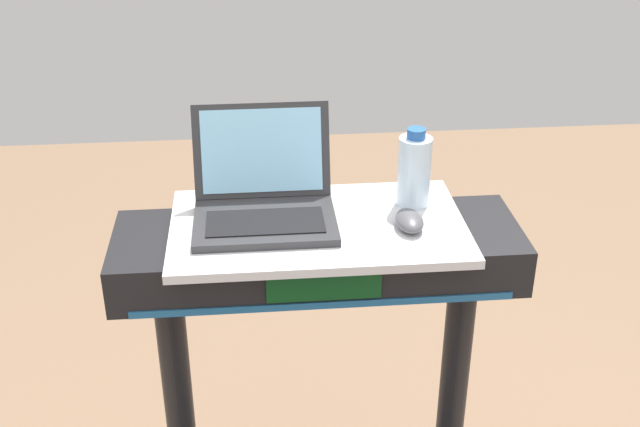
{
  "coord_description": "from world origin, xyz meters",
  "views": [
    {
      "loc": [
        -0.14,
        -0.84,
        1.97
      ],
      "look_at": [
        0.0,
        0.65,
        1.19
      ],
      "focal_mm": 45.11,
      "sensor_mm": 36.0,
      "label": 1
    }
  ],
  "objects": [
    {
      "name": "computer_mouse",
      "position": [
        0.19,
        0.66,
        1.16
      ],
      "size": [
        0.06,
        0.1,
        0.03
      ],
      "primitive_type": "ellipsoid",
      "rotation": [
        0.0,
        0.0,
        0.01
      ],
      "color": "#4C4C51",
      "rests_on": "desk_board"
    },
    {
      "name": "desk_board",
      "position": [
        0.0,
        0.7,
        1.13
      ],
      "size": [
        0.64,
        0.38,
        0.02
      ],
      "primitive_type": "cube",
      "color": "silver",
      "rests_on": "treadmill_base"
    },
    {
      "name": "water_bottle",
      "position": [
        0.22,
        0.77,
        1.22
      ],
      "size": [
        0.07,
        0.07,
        0.18
      ],
      "color": "silver",
      "rests_on": "desk_board"
    },
    {
      "name": "laptop",
      "position": [
        -0.11,
        0.74,
        1.19
      ],
      "size": [
        0.31,
        0.28,
        0.22
      ],
      "rotation": [
        0.0,
        0.0,
        -0.03
      ],
      "color": "#2D2D30",
      "rests_on": "desk_board"
    }
  ]
}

